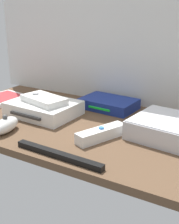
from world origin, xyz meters
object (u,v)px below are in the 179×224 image
object	(u,v)px
remote_wand	(101,134)
remote_classic_pad	(44,100)
sensor_bar	(58,155)
mini_computer	(166,127)
network_router	(109,104)
remote_nunchuk	(6,125)
game_console	(43,108)

from	to	relation	value
remote_wand	remote_classic_pad	size ratio (longest dim) A/B	0.95
sensor_bar	mini_computer	bearing A→B (deg)	55.64
network_router	remote_classic_pad	xyz separation A→B (cm)	(-14.22, -16.87, 3.71)
remote_nunchuk	remote_classic_pad	size ratio (longest dim) A/B	0.67
mini_computer	network_router	bearing A→B (deg)	151.37
remote_wand	remote_classic_pad	bearing A→B (deg)	-173.08
game_console	network_router	distance (cm)	22.28
game_console	mini_computer	size ratio (longest dim) A/B	1.15
game_console	remote_wand	bearing A→B (deg)	-13.16
game_console	sensor_bar	xyz separation A→B (cm)	(21.20, -21.00, -1.50)
game_console	remote_nunchuk	xyz separation A→B (cm)	(-0.19, -16.21, -0.16)
sensor_bar	network_router	bearing A→B (deg)	101.07
remote_nunchuk	remote_wand	bearing A→B (deg)	10.70
remote_nunchuk	remote_classic_pad	distance (cm)	16.16
network_router	remote_nunchuk	distance (cm)	36.02
game_console	network_router	xyz separation A→B (cm)	(15.04, 16.43, -0.50)
remote_nunchuk	remote_classic_pad	world-z (taller)	remote_classic_pad
game_console	remote_nunchuk	size ratio (longest dim) A/B	2.04
remote_wand	sensor_bar	size ratio (longest dim) A/B	0.63
mini_computer	remote_classic_pad	xyz separation A→B (cm)	(-38.14, -3.81, 2.77)
remote_classic_pad	sensor_bar	world-z (taller)	remote_classic_pad
game_console	sensor_bar	distance (cm)	29.88
mini_computer	network_router	distance (cm)	27.27
game_console	mini_computer	world-z (taller)	mini_computer
remote_nunchuk	sensor_bar	bearing A→B (deg)	-22.35
remote_classic_pad	sensor_bar	distance (cm)	29.33
remote_wand	network_router	bearing A→B (deg)	134.75
network_router	sensor_bar	distance (cm)	37.95
network_router	remote_classic_pad	world-z (taller)	remote_classic_pad
remote_nunchuk	network_router	bearing A→B (deg)	55.27
game_console	remote_nunchuk	world-z (taller)	remote_nunchuk
mini_computer	network_router	size ratio (longest dim) A/B	1.00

